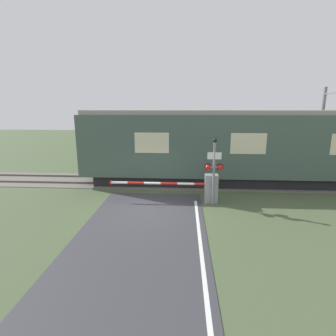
# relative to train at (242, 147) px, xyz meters

# --- Properties ---
(ground_plane) EXTENTS (80.00, 80.00, 0.00)m
(ground_plane) POSITION_rel_train_xyz_m (-4.72, -4.22, -2.14)
(ground_plane) COLOR #475638
(track_bed) EXTENTS (36.00, 3.20, 0.13)m
(track_bed) POSITION_rel_train_xyz_m (-4.72, 0.00, -2.12)
(track_bed) COLOR #666056
(track_bed) RESTS_ON ground_plane
(train) EXTENTS (18.09, 2.84, 4.19)m
(train) POSITION_rel_train_xyz_m (0.00, 0.00, 0.00)
(train) COLOR black
(train) RESTS_ON ground_plane
(crossing_barrier) EXTENTS (5.09, 0.44, 1.34)m
(crossing_barrier) POSITION_rel_train_xyz_m (-2.33, -3.27, -1.44)
(crossing_barrier) COLOR gray
(crossing_barrier) RESTS_ON ground_plane
(signal_post) EXTENTS (0.83, 0.26, 3.04)m
(signal_post) POSITION_rel_train_xyz_m (-1.95, -3.61, -0.41)
(signal_post) COLOR gray
(signal_post) RESTS_ON ground_plane
(catenary_pole) EXTENTS (0.20, 1.90, 5.54)m
(catenary_pole) POSITION_rel_train_xyz_m (5.16, 1.92, 0.77)
(catenary_pole) COLOR slate
(catenary_pole) RESTS_ON ground_plane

